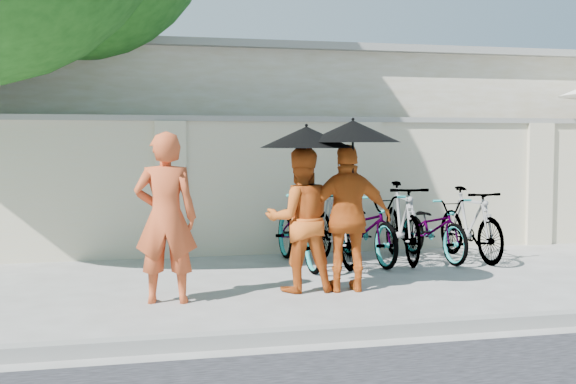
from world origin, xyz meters
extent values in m
plane|color=#AAA8A5|center=(0.00, 0.00, 0.00)|extent=(80.00, 80.00, 0.00)
cube|color=gray|center=(0.00, -1.70, 0.06)|extent=(40.00, 0.16, 0.12)
cube|color=beige|center=(1.00, 3.20, 1.00)|extent=(20.00, 0.30, 2.00)
cube|color=silver|center=(2.00, 7.00, 1.60)|extent=(14.00, 6.00, 3.20)
imported|color=#C54C24|center=(-1.26, 0.09, 0.90)|extent=(0.72, 0.53, 1.80)
imported|color=#C05218|center=(0.26, 0.34, 0.82)|extent=(0.81, 0.64, 1.63)
cylinder|color=black|center=(0.31, 0.26, 1.34)|extent=(0.02, 0.02, 0.83)
cone|color=black|center=(0.31, 0.26, 1.75)|extent=(1.04, 1.04, 0.24)
imported|color=#BC5116|center=(0.79, 0.21, 0.84)|extent=(1.01, 0.50, 1.67)
cylinder|color=black|center=(0.81, 0.13, 1.38)|extent=(0.02, 0.02, 0.87)
cone|color=black|center=(0.81, 0.13, 1.81)|extent=(1.07, 1.07, 0.25)
imported|color=slate|center=(0.67, 1.96, 0.52)|extent=(0.79, 2.00, 1.03)
imported|color=slate|center=(1.17, 1.94, 0.54)|extent=(0.55, 1.80, 1.07)
imported|color=slate|center=(1.67, 2.04, 0.49)|extent=(0.83, 1.92, 0.98)
imported|color=slate|center=(2.17, 2.00, 0.56)|extent=(0.78, 1.93, 1.13)
imported|color=slate|center=(2.67, 2.02, 0.46)|extent=(0.81, 1.80, 0.91)
imported|color=slate|center=(3.17, 1.89, 0.52)|extent=(0.58, 1.77, 1.05)
camera|label=1|loc=(-1.74, -7.53, 1.70)|focal=45.00mm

